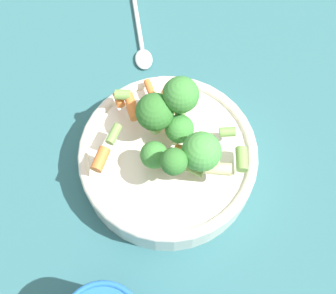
{
  "coord_description": "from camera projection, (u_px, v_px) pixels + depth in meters",
  "views": [
    {
      "loc": [
        -0.16,
        0.18,
        0.59
      ],
      "look_at": [
        0.0,
        0.0,
        0.07
      ],
      "focal_mm": 50.0,
      "sensor_mm": 36.0,
      "label": 1
    }
  ],
  "objects": [
    {
      "name": "ground_plane",
      "position": [
        168.0,
        167.0,
        0.63
      ],
      "size": [
        3.0,
        3.0,
        0.0
      ],
      "primitive_type": "plane",
      "color": "#2D6066"
    },
    {
      "name": "bowl",
      "position": [
        168.0,
        159.0,
        0.6
      ],
      "size": [
        0.23,
        0.23,
        0.05
      ],
      "color": "silver",
      "rests_on": "ground_plane"
    },
    {
      "name": "pasta_salad",
      "position": [
        177.0,
        131.0,
        0.54
      ],
      "size": [
        0.19,
        0.16,
        0.09
      ],
      "color": "#8CB766",
      "rests_on": "bowl"
    },
    {
      "name": "spoon",
      "position": [
        140.0,
        38.0,
        0.71
      ],
      "size": [
        0.15,
        0.13,
        0.01
      ],
      "rotation": [
        0.0,
        0.0,
        8.73
      ],
      "color": "silver",
      "rests_on": "ground_plane"
    }
  ]
}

